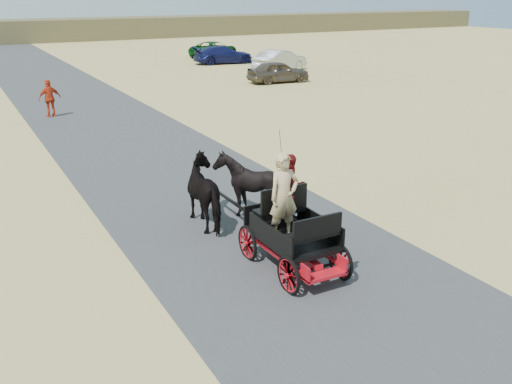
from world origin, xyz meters
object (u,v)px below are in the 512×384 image
pedestrian (50,98)px  car_c (223,55)px  horse_left (209,192)px  horse_right (249,185)px  carriage (292,252)px  car_a (278,72)px  car_b (280,61)px  car_d (214,49)px

pedestrian → car_c: size_ratio=0.36×
horse_left → pedestrian: bearing=-85.6°
horse_right → car_c: 32.64m
horse_left → horse_right: bearing=-180.0°
horse_left → car_c: horse_left is taller
carriage → car_a: car_a is taller
pedestrian → car_b: 19.21m
car_b → car_d: (-0.30, 10.73, -0.08)m
carriage → horse_left: (-0.55, 3.00, 0.49)m
horse_right → car_a: horse_right is taller
carriage → pedestrian: bearing=95.4°
horse_right → car_d: bearing=-113.2°
car_c → horse_right: bearing=162.7°
horse_left → horse_right: horse_right is taller
horse_right → car_d: horse_right is taller
car_c → car_d: car_c is taller
horse_right → car_c: size_ratio=0.36×
car_b → car_d: car_b is taller
horse_left → pedestrian: (-1.18, 15.24, 0.02)m
horse_left → car_a: (13.34, 19.19, -0.18)m
pedestrian → car_d: size_ratio=0.36×
pedestrian → car_a: bearing=-173.4°
car_b → car_c: size_ratio=0.97×
horse_left → car_c: (14.52, 29.75, -0.16)m
car_b → horse_left: bearing=123.2°
carriage → car_d: bearing=67.8°
horse_right → pedestrian: pedestrian is taller
car_a → car_c: size_ratio=0.83×
carriage → car_c: (13.97, 32.75, 0.33)m
car_b → carriage: bearing=127.2°
horse_left → pedestrian: 15.28m
carriage → horse_right: 3.09m
car_a → car_c: (1.17, 10.57, 0.02)m
car_b → car_c: 6.33m
horse_right → pedestrian: bearing=-81.5°
car_b → horse_right: bearing=125.1°
carriage → car_b: bearing=59.7°
horse_right → pedestrian: 15.41m
horse_right → car_c: (13.42, 29.75, -0.16)m
carriage → car_b: 30.84m
car_c → carriage: bearing=163.9°
horse_left → car_a: 23.37m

